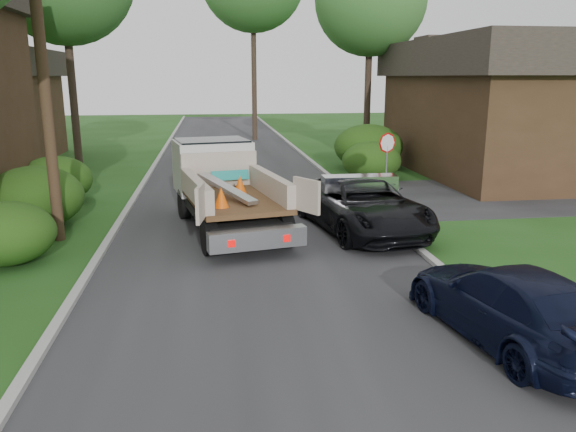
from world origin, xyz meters
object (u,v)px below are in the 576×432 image
(utility_pole, at_px, (41,48))
(flatbed_truck, at_px, (221,180))
(stop_sign, at_px, (387,152))
(navy_suv, at_px, (511,304))
(black_pickup, at_px, (362,205))
(house_right, at_px, (517,105))

(utility_pole, xyz_separation_m, flatbed_truck, (4.54, 1.33, -3.82))
(stop_sign, bearing_deg, utility_pole, -159.38)
(navy_suv, bearing_deg, flatbed_truck, -69.97)
(utility_pole, relative_size, black_pickup, 1.78)
(utility_pole, height_order, flatbed_truck, utility_pole)
(black_pickup, bearing_deg, flatbed_truck, 150.27)
(utility_pole, xyz_separation_m, black_pickup, (8.63, -0.21, -4.39))
(stop_sign, xyz_separation_m, utility_pole, (-10.68, -4.02, 3.40))
(stop_sign, relative_size, black_pickup, 0.44)
(stop_sign, distance_m, utility_pole, 11.91)
(utility_pole, xyz_separation_m, house_right, (18.48, 9.02, -2.01))
(navy_suv, bearing_deg, black_pickup, -93.14)
(house_right, distance_m, black_pickup, 13.70)
(black_pickup, xyz_separation_m, navy_suv, (0.65, -7.27, -0.12))
(utility_pole, relative_size, house_right, 0.77)
(flatbed_truck, relative_size, black_pickup, 1.24)
(house_right, xyz_separation_m, navy_suv, (-9.20, -16.50, -2.49))
(utility_pole, distance_m, house_right, 20.66)
(black_pickup, bearing_deg, navy_suv, -94.04)
(house_right, bearing_deg, flatbed_truck, -151.12)
(black_pickup, bearing_deg, stop_sign, 55.00)
(utility_pole, bearing_deg, stop_sign, 20.62)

